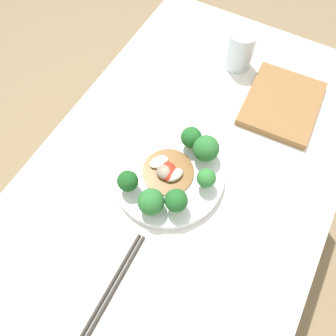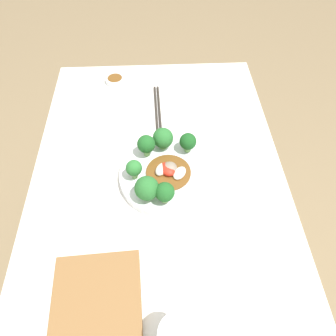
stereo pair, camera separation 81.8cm
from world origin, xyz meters
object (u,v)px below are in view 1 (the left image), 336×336
broccoli_west (191,138)px  broccoli_northwest (206,149)px  broccoli_north (206,178)px  stirfry_center (167,171)px  cutting_board (282,103)px  drinking_glass (240,49)px  broccoli_east (151,202)px  broccoli_southeast (128,181)px  broccoli_northeast (176,201)px  chopsticks (113,288)px  plate (168,174)px

broccoli_west → broccoli_northwest: (0.01, 0.04, 0.00)m
broccoli_north → stirfry_center: bearing=-82.3°
cutting_board → drinking_glass: bearing=-116.3°
broccoli_east → broccoli_north: bearing=143.1°
broccoli_northwest → stirfry_center: (0.08, -0.06, -0.03)m
broccoli_southeast → drinking_glass: size_ratio=0.55×
broccoli_north → broccoli_northeast: broccoli_northeast is taller
broccoli_west → drinking_glass: drinking_glass is taller
drinking_glass → chopsticks: (0.66, 0.02, -0.05)m
plate → broccoli_southeast: bearing=-36.6°
broccoli_northeast → drinking_glass: drinking_glass is taller
stirfry_center → broccoli_northeast: bearing=40.7°
broccoli_north → stirfry_center: (0.01, -0.09, -0.03)m
stirfry_center → drinking_glass: bearing=179.9°
plate → broccoli_northeast: size_ratio=3.94×
broccoli_east → broccoli_northwest: bearing=165.0°
broccoli_east → chopsticks: broccoli_east is taller
broccoli_southeast → broccoli_west: 0.17m
broccoli_north → cutting_board: broccoli_north is taller
broccoli_northwest → chopsticks: size_ratio=0.30×
plate → broccoli_northwest: size_ratio=3.72×
broccoli_northeast → broccoli_northwest: bearing=-179.9°
broccoli_east → stirfry_center: (-0.09, -0.01, -0.03)m
plate → stirfry_center: stirfry_center is taller
broccoli_west → broccoli_east: size_ratio=0.97×
plate → broccoli_northeast: 0.10m
broccoli_north → broccoli_northwest: bearing=-153.8°
broccoli_east → stirfry_center: broccoli_east is taller
broccoli_east → chopsticks: (0.17, 0.01, -0.05)m
broccoli_southeast → cutting_board: (-0.39, 0.21, -0.05)m
broccoli_southeast → broccoli_east: bearing=75.7°
broccoli_west → stirfry_center: 0.09m
broccoli_southeast → broccoli_northwest: (-0.15, 0.11, 0.00)m
broccoli_northeast → broccoli_east: bearing=-60.7°
stirfry_center → chopsticks: stirfry_center is taller
broccoli_west → plate: bearing=-8.6°
broccoli_east → broccoli_southeast: bearing=-104.3°
broccoli_northeast → broccoli_northwest: broccoli_northwest is taller
broccoli_north → chopsticks: 0.29m
chopsticks → cutting_board: size_ratio=1.03×
broccoli_northeast → chopsticks: size_ratio=0.28×
plate → broccoli_west: (-0.09, 0.01, 0.05)m
broccoli_north → drinking_glass: (-0.39, -0.09, -0.01)m
broccoli_southeast → chopsticks: broccoli_southeast is taller
broccoli_northeast → cutting_board: broccoli_northeast is taller
broccoli_northwest → chopsticks: broccoli_northwest is taller
plate → broccoli_southeast: broccoli_southeast is taller
broccoli_northwest → drinking_glass: bearing=-170.5°
plate → chopsticks: 0.27m
broccoli_west → chopsticks: size_ratio=0.26×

